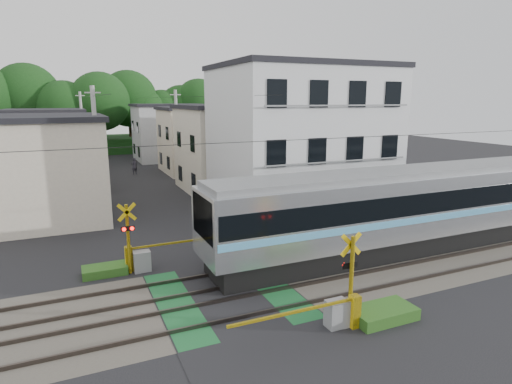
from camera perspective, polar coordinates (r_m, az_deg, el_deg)
name	(u,v)px	position (r m, az deg, el deg)	size (l,w,h in m)	color
ground	(226,295)	(16.60, -4.02, -13.54)	(120.00, 120.00, 0.00)	black
track_bed	(226,294)	(16.58, -4.03, -13.42)	(120.00, 120.00, 0.14)	#47423A
crossing_signal_near	(340,307)	(14.44, 11.18, -14.76)	(4.74, 0.65, 3.09)	yellow
crossing_signal_far	(139,255)	(19.05, -15.29, -8.16)	(4.74, 0.65, 3.09)	yellow
apartment_block	(301,141)	(27.29, 5.96, 6.80)	(10.20, 8.36, 9.30)	silver
houses_row	(131,144)	(40.55, -16.37, 6.14)	(22.07, 31.35, 6.80)	beige
tree_hill	(96,111)	(62.87, -20.57, 10.11)	(40.00, 13.43, 11.74)	#163B13
catenary	(361,186)	(18.24, 13.78, 0.77)	(60.00, 5.04, 7.00)	#2D2D33
utility_poles	(119,138)	(37.44, -17.83, 6.87)	(7.90, 42.00, 8.00)	#A5A5A0
pedestrian	(134,166)	(43.55, -15.92, 3.33)	(0.60, 0.39, 1.63)	#34323E
weed_patches	(269,283)	(17.06, 1.76, -12.09)	(10.25, 8.80, 0.40)	#2D5E1E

